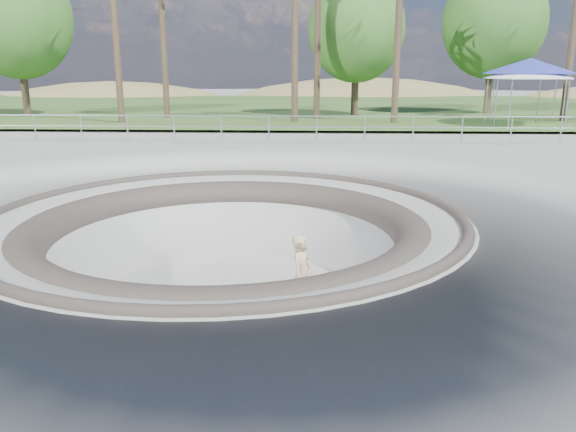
# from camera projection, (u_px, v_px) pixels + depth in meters

# --- Properties ---
(ground) EXTENTS (180.00, 180.00, 0.00)m
(ground) POSITION_uv_depth(u_px,v_px,m) (225.00, 215.00, 12.02)
(ground) COLOR #B0B0AB
(ground) RESTS_ON ground
(skate_bowl) EXTENTS (14.00, 14.00, 4.10)m
(skate_bowl) POSITION_uv_depth(u_px,v_px,m) (227.00, 295.00, 12.48)
(skate_bowl) COLOR #B0B0AB
(skate_bowl) RESTS_ON ground
(grass_strip) EXTENTS (180.00, 36.00, 0.12)m
(grass_strip) POSITION_uv_depth(u_px,v_px,m) (290.00, 106.00, 44.84)
(grass_strip) COLOR #395020
(grass_strip) RESTS_ON ground
(distant_hills) EXTENTS (103.20, 45.00, 28.60)m
(distant_hills) POSITION_uv_depth(u_px,v_px,m) (329.00, 155.00, 68.90)
(distant_hills) COLOR olive
(distant_hills) RESTS_ON ground
(safety_railing) EXTENTS (25.00, 0.06, 1.03)m
(safety_railing) POSITION_uv_depth(u_px,v_px,m) (269.00, 127.00, 23.45)
(safety_railing) COLOR #999DA1
(safety_railing) RESTS_ON ground
(skateboard) EXTENTS (0.84, 0.26, 0.09)m
(skateboard) POSITION_uv_depth(u_px,v_px,m) (302.00, 315.00, 11.43)
(skateboard) COLOR brown
(skateboard) RESTS_ON ground
(skater) EXTENTS (0.61, 0.72, 1.68)m
(skater) POSITION_uv_depth(u_px,v_px,m) (302.00, 276.00, 11.21)
(skater) COLOR beige
(skater) RESTS_ON skateboard
(canopy_white) EXTENTS (6.01, 6.01, 3.06)m
(canopy_white) POSITION_uv_depth(u_px,v_px,m) (528.00, 71.00, 28.12)
(canopy_white) COLOR #999DA1
(canopy_white) RESTS_ON ground
(canopy_blue) EXTENTS (6.41, 6.41, 3.34)m
(canopy_blue) POSITION_uv_depth(u_px,v_px,m) (530.00, 66.00, 28.71)
(canopy_blue) COLOR #999DA1
(canopy_blue) RESTS_ON ground
(bushy_tree_left) EXTENTS (6.51, 5.92, 9.39)m
(bushy_tree_left) POSITION_uv_depth(u_px,v_px,m) (17.00, 19.00, 33.42)
(bushy_tree_left) COLOR brown
(bushy_tree_left) RESTS_ON ground
(bushy_tree_mid) EXTENTS (5.88, 5.34, 8.48)m
(bushy_tree_mid) POSITION_uv_depth(u_px,v_px,m) (357.00, 29.00, 34.03)
(bushy_tree_mid) COLOR brown
(bushy_tree_mid) RESTS_ON ground
(bushy_tree_right) EXTENTS (6.46, 5.88, 9.33)m
(bushy_tree_right) POSITION_uv_depth(u_px,v_px,m) (494.00, 22.00, 35.39)
(bushy_tree_right) COLOR brown
(bushy_tree_right) RESTS_ON ground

